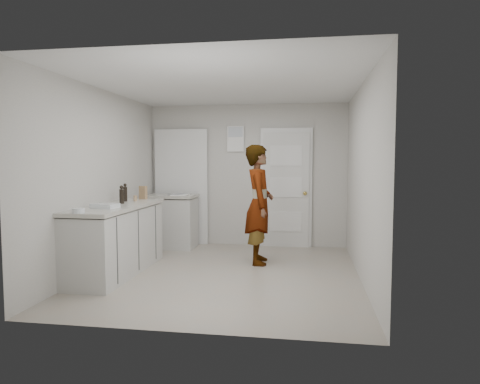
% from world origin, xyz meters
% --- Properties ---
extents(ground, '(4.00, 4.00, 0.00)m').
position_xyz_m(ground, '(0.00, 0.00, 0.00)').
color(ground, '#A09586').
rests_on(ground, ground).
extents(room_shell, '(4.00, 4.00, 4.00)m').
position_xyz_m(room_shell, '(-0.17, 1.95, 1.02)').
color(room_shell, beige).
rests_on(room_shell, ground).
extents(main_counter, '(0.64, 1.96, 0.93)m').
position_xyz_m(main_counter, '(-1.45, -0.20, 0.43)').
color(main_counter, silver).
rests_on(main_counter, ground).
extents(side_counter, '(0.84, 0.61, 0.93)m').
position_xyz_m(side_counter, '(-1.25, 1.55, 0.43)').
color(side_counter, silver).
rests_on(side_counter, ground).
extents(person, '(0.49, 0.68, 1.75)m').
position_xyz_m(person, '(0.37, 0.66, 0.87)').
color(person, silver).
rests_on(person, ground).
extents(cake_mix_box, '(0.13, 0.09, 0.20)m').
position_xyz_m(cake_mix_box, '(-1.42, 0.67, 1.03)').
color(cake_mix_box, '#97754B').
rests_on(cake_mix_box, main_counter).
extents(spice_jar, '(0.05, 0.05, 0.08)m').
position_xyz_m(spice_jar, '(-1.42, 0.36, 0.97)').
color(spice_jar, tan).
rests_on(spice_jar, main_counter).
extents(oil_cruet_a, '(0.06, 0.06, 0.25)m').
position_xyz_m(oil_cruet_a, '(-1.46, -0.02, 1.04)').
color(oil_cruet_a, black).
rests_on(oil_cruet_a, main_counter).
extents(oil_cruet_b, '(0.06, 0.06, 0.26)m').
position_xyz_m(oil_cruet_b, '(-1.54, 0.29, 1.05)').
color(oil_cruet_b, black).
rests_on(oil_cruet_b, main_counter).
extents(baking_dish, '(0.34, 0.26, 0.05)m').
position_xyz_m(baking_dish, '(-1.43, -0.57, 0.95)').
color(baking_dish, silver).
rests_on(baking_dish, main_counter).
extents(egg_bowl, '(0.14, 0.14, 0.05)m').
position_xyz_m(egg_bowl, '(-1.48, -1.10, 0.95)').
color(egg_bowl, silver).
rests_on(egg_bowl, main_counter).
extents(papers, '(0.27, 0.34, 0.01)m').
position_xyz_m(papers, '(-1.08, 1.49, 0.93)').
color(papers, white).
rests_on(papers, side_counter).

